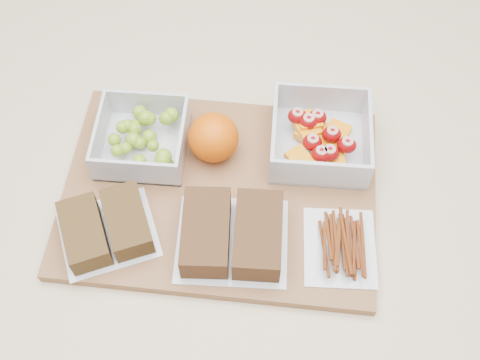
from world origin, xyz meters
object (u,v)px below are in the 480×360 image
at_px(sandwich_bag_center, 232,234).
at_px(pretzel_bag, 341,244).
at_px(cutting_board, 220,192).
at_px(orange, 214,137).
at_px(grape_container, 144,137).
at_px(fruit_container, 319,138).
at_px(sandwich_bag_left, 106,228).

xyz_separation_m(sandwich_bag_center, pretzel_bag, (0.14, 0.00, -0.01)).
relative_size(cutting_board, sandwich_bag_center, 2.91).
distance_m(orange, sandwich_bag_center, 0.14).
xyz_separation_m(grape_container, orange, (0.10, -0.00, 0.01)).
bearing_deg(grape_container, pretzel_bag, -26.49).
distance_m(grape_container, fruit_container, 0.24).
xyz_separation_m(cutting_board, sandwich_bag_center, (0.02, -0.08, 0.03)).
xyz_separation_m(grape_container, pretzel_bag, (0.27, -0.14, -0.01)).
bearing_deg(orange, cutting_board, -77.84).
bearing_deg(pretzel_bag, fruit_container, 101.06).
height_order(grape_container, sandwich_bag_center, grape_container).
xyz_separation_m(orange, pretzel_bag, (0.17, -0.13, -0.02)).
bearing_deg(sandwich_bag_left, cutting_board, 29.73).
distance_m(grape_container, sandwich_bag_center, 0.19).
xyz_separation_m(fruit_container, pretzel_bag, (0.03, -0.15, -0.01)).
height_order(grape_container, sandwich_bag_left, grape_container).
bearing_deg(orange, grape_container, 179.19).
bearing_deg(cutting_board, fruit_container, 32.71).
height_order(orange, pretzel_bag, orange).
height_order(fruit_container, orange, orange).
height_order(fruit_container, pretzel_bag, fruit_container).
relative_size(grape_container, fruit_container, 0.90).
bearing_deg(sandwich_bag_center, fruit_container, 55.23).
bearing_deg(grape_container, sandwich_bag_left, -100.57).
height_order(cutting_board, pretzel_bag, pretzel_bag).
distance_m(cutting_board, grape_container, 0.13).
bearing_deg(sandwich_bag_left, pretzel_bag, 0.74).
xyz_separation_m(cutting_board, fruit_container, (0.13, 0.08, 0.03)).
height_order(cutting_board, grape_container, grape_container).
bearing_deg(grape_container, sandwich_bag_center, -45.61).
relative_size(cutting_board, orange, 6.06).
height_order(cutting_board, sandwich_bag_center, sandwich_bag_center).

